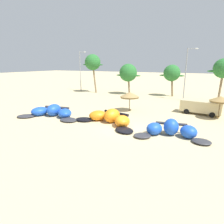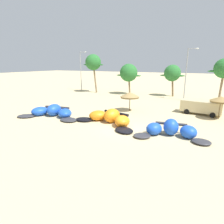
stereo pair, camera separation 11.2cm
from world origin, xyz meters
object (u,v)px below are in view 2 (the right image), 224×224
object	(u,v)px
palm_left	(129,73)
lamppost_west	(81,69)
beach_umbrella_near_van	(130,95)
palm_leftmost	(93,63)
palm_left_of_gap	(172,73)
kite_left	(110,118)
kite_left_of_center	(171,130)
parked_van	(200,106)
lamppost_west_center	(187,72)
palm_center_left	(224,69)
kite_far_left	(52,112)
beach_umbrella_middle	(221,99)

from	to	relation	value
palm_left	lamppost_west	size ratio (longest dim) A/B	0.70
beach_umbrella_near_van	palm_leftmost	world-z (taller)	palm_leftmost
beach_umbrella_near_van	palm_left_of_gap	world-z (taller)	palm_left_of_gap
kite_left	beach_umbrella_near_van	xyz separation A→B (m)	(-0.16, 6.48, 1.72)
palm_leftmost	lamppost_west	bearing A→B (deg)	163.29
palm_left	palm_left_of_gap	xyz separation A→B (m)	(9.06, 1.53, 0.06)
kite_left_of_center	palm_left	world-z (taller)	palm_left
kite_left	parked_van	size ratio (longest dim) A/B	1.56
kite_left_of_center	lamppost_west_center	size ratio (longest dim) A/B	0.74
palm_left	kite_left	bearing A→B (deg)	-73.07
kite_left	palm_leftmost	bearing A→B (deg)	126.73
palm_left	palm_center_left	world-z (taller)	palm_center_left
palm_center_left	palm_leftmost	bearing A→B (deg)	178.36
kite_left	parked_van	distance (m)	12.92
palm_left	kite_far_left	bearing A→B (deg)	-94.23
kite_far_left	lamppost_west	distance (m)	25.19
kite_far_left	lamppost_west_center	world-z (taller)	lamppost_west_center
parked_van	palm_left_of_gap	distance (m)	15.15
lamppost_west_center	kite_far_left	bearing A→B (deg)	-124.72
kite_far_left	beach_umbrella_near_van	xyz separation A→B (m)	(7.84, 7.34, 1.75)
lamppost_west	beach_umbrella_middle	bearing A→B (deg)	-24.23
parked_van	palm_left	size ratio (longest dim) A/B	0.80
kite_far_left	palm_center_left	bearing A→B (deg)	45.43
palm_left_of_gap	beach_umbrella_middle	bearing A→B (deg)	-60.37
palm_center_left	lamppost_west_center	xyz separation A→B (m)	(-5.81, 0.02, -0.61)
kite_left_of_center	parked_van	xyz separation A→B (m)	(1.97, 10.20, 0.48)
kite_left	palm_left	size ratio (longest dim) A/B	1.25
beach_umbrella_near_van	lamppost_west	bearing A→B (deg)	142.40
kite_far_left	kite_left_of_center	world-z (taller)	kite_left_of_center
parked_van	palm_left_of_gap	xyz separation A→B (m)	(-6.35, 13.26, 3.66)
palm_center_left	parked_van	bearing A→B (deg)	-104.89
kite_far_left	kite_left_of_center	distance (m)	15.06
kite_left_of_center	palm_left_of_gap	xyz separation A→B (m)	(-4.38, 23.47, 4.14)
beach_umbrella_middle	palm_left_of_gap	world-z (taller)	palm_left_of_gap
kite_left_of_center	lamppost_west_center	world-z (taller)	lamppost_west_center
kite_left_of_center	beach_umbrella_near_van	xyz separation A→B (m)	(-7.22, 7.45, 1.73)
kite_left	palm_left_of_gap	xyz separation A→B (m)	(2.67, 22.50, 4.13)
palm_left	beach_umbrella_near_van	bearing A→B (deg)	-66.75
lamppost_west	palm_center_left	bearing A→B (deg)	-3.87
palm_center_left	lamppost_west	world-z (taller)	lamppost_west
palm_leftmost	kite_left	bearing A→B (deg)	-53.27
kite_left_of_center	palm_left	distance (m)	26.05
palm_leftmost	palm_center_left	size ratio (longest dim) A/B	1.16
kite_left	palm_center_left	distance (m)	22.97
kite_far_left	palm_left	bearing A→B (deg)	85.77
palm_center_left	kite_left	bearing A→B (deg)	-121.39
palm_left_of_gap	kite_far_left	bearing A→B (deg)	-114.56
palm_left	lamppost_west	world-z (taller)	lamppost_west
kite_left	lamppost_west	world-z (taller)	lamppost_west
kite_left	beach_umbrella_middle	bearing A→B (deg)	33.65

